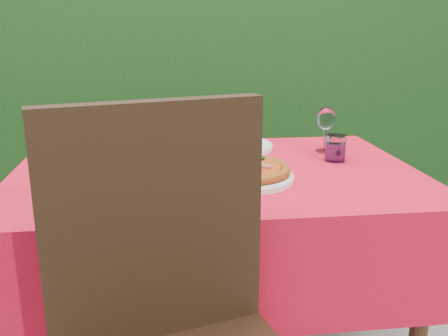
{
  "coord_description": "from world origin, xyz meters",
  "views": [
    {
      "loc": [
        -0.16,
        -1.49,
        1.18
      ],
      "look_at": [
        0.02,
        -0.05,
        0.77
      ],
      "focal_mm": 40.0,
      "sensor_mm": 36.0,
      "label": 1
    }
  ],
  "objects": [
    {
      "name": "chair_far",
      "position": [
        -0.03,
        0.62,
        0.48
      ],
      "size": [
        0.39,
        0.39,
        0.83
      ],
      "rotation": [
        0.0,
        0.0,
        3.17
      ],
      "color": "black",
      "rests_on": "ground"
    },
    {
      "name": "wine_glass",
      "position": [
        0.41,
        0.19,
        0.86
      ],
      "size": [
        0.07,
        0.07,
        0.16
      ],
      "color": "silver",
      "rests_on": "dining_table"
    },
    {
      "name": "steel_ramekin",
      "position": [
        -0.41,
        0.31,
        0.76
      ],
      "size": [
        0.08,
        0.08,
        0.03
      ],
      "primitive_type": "cylinder",
      "color": "silver",
      "rests_on": "dining_table"
    },
    {
      "name": "hedge",
      "position": [
        0.0,
        1.55,
        0.92
      ],
      "size": [
        3.2,
        0.55,
        1.78
      ],
      "color": "black",
      "rests_on": "ground"
    },
    {
      "name": "dining_table",
      "position": [
        0.0,
        0.0,
        0.6
      ],
      "size": [
        1.26,
        0.86,
        0.75
      ],
      "color": "#402A14",
      "rests_on": "ground"
    },
    {
      "name": "water_glass",
      "position": [
        0.41,
        0.06,
        0.79
      ],
      "size": [
        0.07,
        0.07,
        0.09
      ],
      "color": "silver",
      "rests_on": "dining_table"
    },
    {
      "name": "pizza_plate",
      "position": [
        0.07,
        -0.12,
        0.77
      ],
      "size": [
        0.31,
        0.31,
        0.05
      ],
      "rotation": [
        0.0,
        0.0,
        0.19
      ],
      "color": "silver",
      "rests_on": "dining_table"
    },
    {
      "name": "pasta_plate",
      "position": [
        0.11,
        0.26,
        0.77
      ],
      "size": [
        0.25,
        0.25,
        0.07
      ],
      "rotation": [
        0.0,
        0.0,
        -0.14
      ],
      "color": "white",
      "rests_on": "dining_table"
    },
    {
      "name": "chair_near",
      "position": [
        -0.15,
        -0.62,
        0.6
      ],
      "size": [
        0.58,
        0.58,
        1.04
      ],
      "rotation": [
        0.0,
        0.0,
        0.27
      ],
      "color": "black",
      "rests_on": "ground"
    },
    {
      "name": "fork",
      "position": [
        -0.27,
        -0.0,
        0.75
      ],
      "size": [
        0.03,
        0.22,
        0.01
      ],
      "primitive_type": "cube",
      "rotation": [
        0.0,
        0.0,
        -0.01
      ],
      "color": "#B9B8C0",
      "rests_on": "dining_table"
    }
  ]
}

